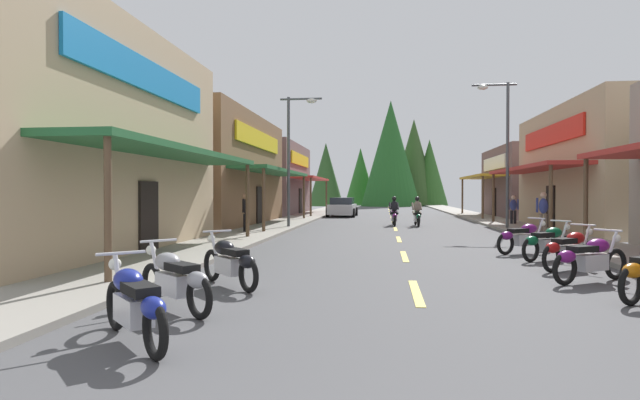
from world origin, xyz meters
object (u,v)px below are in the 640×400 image
object	(u,v)px
pedestrian_waiting	(246,211)
motorcycle_parked_left_1	(175,278)
streetlamp_right	(502,136)
rider_cruising_lead	(417,214)
pedestrian_by_shop	(513,208)
motorcycle_parked_right_3	(590,258)
motorcycle_parked_right_5	(548,242)
motorcycle_parked_left_0	(134,303)
motorcycle_parked_left_2	(230,261)
motorcycle_parked_right_6	(523,237)
rider_cruising_trailing	(394,213)
pedestrian_browsing	(543,210)
streetlamp_left	(294,144)
motorcycle_parked_right_4	(570,249)
parked_car_curbside	(342,207)

from	to	relation	value
pedestrian_waiting	motorcycle_parked_left_1	bearing A→B (deg)	60.85
streetlamp_right	rider_cruising_lead	size ratio (longest dim) A/B	3.23
streetlamp_right	pedestrian_by_shop	size ratio (longest dim) A/B	4.24
motorcycle_parked_right_3	motorcycle_parked_right_5	size ratio (longest dim) A/B	1.06
motorcycle_parked_left_0	motorcycle_parked_left_2	bearing A→B (deg)	-44.18
motorcycle_parked_right_6	rider_cruising_lead	xyz separation A→B (m)	(-2.28, 11.92, 0.17)
motorcycle_parked_right_3	rider_cruising_trailing	bearing A→B (deg)	68.58
pedestrian_browsing	pedestrian_waiting	size ratio (longest dim) A/B	1.03
rider_cruising_trailing	pedestrian_by_shop	size ratio (longest dim) A/B	1.31
streetlamp_left	motorcycle_parked_left_0	xyz separation A→B (m)	(1.42, -19.01, -3.67)
motorcycle_parked_right_3	motorcycle_parked_left_1	bearing A→B (deg)	171.92
motorcycle_parked_right_3	rider_cruising_lead	world-z (taller)	rider_cruising_lead
streetlamp_right	motorcycle_parked_right_3	world-z (taller)	streetlamp_right
streetlamp_right	rider_cruising_trailing	world-z (taller)	streetlamp_right
motorcycle_parked_right_4	motorcycle_parked_left_2	xyz separation A→B (m)	(-7.12, -3.01, 0.00)
streetlamp_left	motorcycle_parked_right_4	bearing A→B (deg)	-55.21
motorcycle_parked_left_2	parked_car_curbside	size ratio (longest dim) A/B	0.37
streetlamp_right	pedestrian_waiting	xyz separation A→B (m)	(-11.28, -3.83, -3.42)
motorcycle_parked_right_3	motorcycle_parked_left_1	size ratio (longest dim) A/B	1.09
motorcycle_parked_left_0	motorcycle_parked_left_1	size ratio (longest dim) A/B	0.95
motorcycle_parked_right_3	motorcycle_parked_left_2	size ratio (longest dim) A/B	1.15
motorcycle_parked_right_6	motorcycle_parked_left_2	xyz separation A→B (m)	(-6.91, -6.13, 0.00)
streetlamp_left	motorcycle_parked_right_5	xyz separation A→B (m)	(8.60, -10.67, -3.67)
motorcycle_parked_left_0	pedestrian_browsing	world-z (taller)	pedestrian_browsing
motorcycle_parked_right_3	parked_car_curbside	distance (m)	27.99
motorcycle_parked_right_5	rider_cruising_lead	bearing A→B (deg)	62.44
parked_car_curbside	pedestrian_waiting	bearing A→B (deg)	171.48
motorcycle_parked_left_1	rider_cruising_lead	xyz separation A→B (m)	(4.87, 20.05, 0.17)
motorcycle_parked_right_6	pedestrian_waiting	world-z (taller)	pedestrian_waiting
motorcycle_parked_right_6	rider_cruising_trailing	distance (m)	12.73
streetlamp_right	motorcycle_parked_right_6	world-z (taller)	streetlamp_right
motorcycle_parked_right_6	pedestrian_by_shop	distance (m)	13.06
motorcycle_parked_right_5	motorcycle_parked_right_6	size ratio (longest dim) A/B	0.95
rider_cruising_lead	rider_cruising_trailing	distance (m)	1.24
pedestrian_by_shop	motorcycle_parked_left_1	bearing A→B (deg)	152.86
motorcycle_parked_left_2	rider_cruising_trailing	xyz separation A→B (m)	(3.44, 18.38, 0.17)
rider_cruising_lead	motorcycle_parked_right_5	bearing A→B (deg)	-171.73
motorcycle_parked_left_0	pedestrian_waiting	bearing A→B (deg)	-33.16
streetlamp_left	pedestrian_browsing	xyz separation A→B (m)	(10.91, -2.49, -3.11)
rider_cruising_trailing	rider_cruising_lead	bearing A→B (deg)	-107.24
motorcycle_parked_right_4	pedestrian_browsing	distance (m)	10.13
motorcycle_parked_left_1	pedestrian_browsing	xyz separation A→B (m)	(9.69, 14.85, 0.56)
rider_cruising_lead	parked_car_curbside	size ratio (longest dim) A/B	0.49
motorcycle_parked_right_5	rider_cruising_trailing	bearing A→B (deg)	66.94
motorcycle_parked_right_4	parked_car_curbside	bearing A→B (deg)	65.86
motorcycle_parked_right_4	rider_cruising_trailing	world-z (taller)	rider_cruising_trailing
motorcycle_parked_right_6	motorcycle_parked_left_1	xyz separation A→B (m)	(-7.14, -8.13, 0.00)
motorcycle_parked_left_1	pedestrian_by_shop	bearing A→B (deg)	-75.51
parked_car_curbside	rider_cruising_lead	bearing A→B (deg)	-154.32
motorcycle_parked_right_6	parked_car_curbside	distance (m)	23.36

